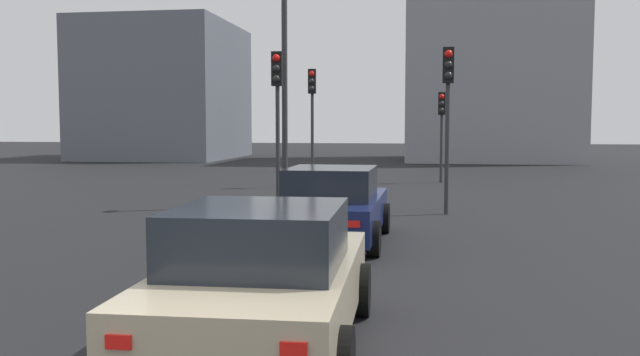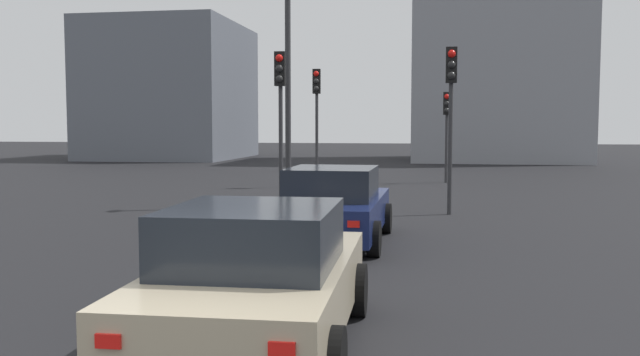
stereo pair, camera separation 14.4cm
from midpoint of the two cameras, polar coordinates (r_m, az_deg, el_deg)
name	(u,v)px [view 2 (the right image)]	position (r m, az deg, el deg)	size (l,w,h in m)	color
car_navy_lead	(333,206)	(13.23, 1.45, -2.40)	(4.32, 2.09, 1.49)	#141E4C
car_beige_second	(257,279)	(7.07, -4.73, -8.49)	(4.20, 2.14, 1.50)	tan
traffic_light_near_left	(447,117)	(27.38, 10.77, 5.03)	(0.32, 0.29, 3.60)	#2D2D30
traffic_light_near_right	(451,95)	(17.63, 11.20, 6.87)	(0.32, 0.28, 4.27)	#2D2D30
traffic_light_far_left	(280,97)	(18.07, -3.15, 6.81)	(0.32, 0.29, 4.24)	#2D2D30
traffic_light_far_right	(317,103)	(25.10, -0.13, 6.36)	(0.32, 0.29, 4.36)	#2D2D30
street_lamp_kerbside	(288,69)	(19.14, -2.51, 9.13)	(0.56, 0.36, 6.45)	#2D2D30
building_facade_left	(497,36)	(46.05, 14.76, 11.50)	(9.82, 10.57, 16.08)	gray
building_facade_center	(171,92)	(48.55, -12.32, 7.12)	(11.02, 9.54, 9.23)	slate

